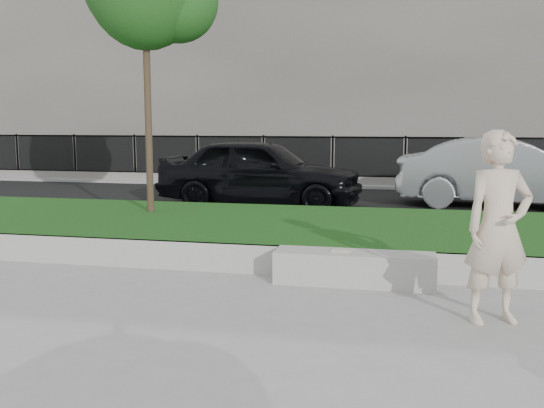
% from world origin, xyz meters
% --- Properties ---
extents(ground, '(90.00, 90.00, 0.00)m').
position_xyz_m(ground, '(0.00, 0.00, 0.00)').
color(ground, gray).
rests_on(ground, ground).
extents(grass_bank, '(34.00, 4.00, 0.40)m').
position_xyz_m(grass_bank, '(0.00, 3.00, 0.20)').
color(grass_bank, black).
rests_on(grass_bank, ground).
extents(grass_kerb, '(34.00, 0.08, 0.40)m').
position_xyz_m(grass_kerb, '(0.00, 1.04, 0.20)').
color(grass_kerb, '#ACAAA1').
rests_on(grass_kerb, ground).
extents(street, '(34.00, 7.00, 0.04)m').
position_xyz_m(street, '(0.00, 8.50, 0.02)').
color(street, black).
rests_on(street, ground).
extents(far_pavement, '(34.00, 3.00, 0.12)m').
position_xyz_m(far_pavement, '(0.00, 13.00, 0.06)').
color(far_pavement, gray).
rests_on(far_pavement, ground).
extents(iron_fence, '(32.00, 0.30, 1.50)m').
position_xyz_m(iron_fence, '(0.00, 12.00, 0.54)').
color(iron_fence, slate).
rests_on(iron_fence, far_pavement).
extents(building_facade, '(34.00, 10.00, 10.00)m').
position_xyz_m(building_facade, '(0.00, 20.00, 5.00)').
color(building_facade, '#5B5750').
rests_on(building_facade, ground).
extents(stone_bench, '(2.02, 0.50, 0.41)m').
position_xyz_m(stone_bench, '(0.97, 0.80, 0.21)').
color(stone_bench, '#ACAAA1').
rests_on(stone_bench, ground).
extents(man, '(0.84, 0.71, 1.97)m').
position_xyz_m(man, '(2.50, -0.36, 0.99)').
color(man, beige).
rests_on(man, ground).
extents(book, '(0.26, 0.21, 0.03)m').
position_xyz_m(book, '(0.81, 0.82, 0.43)').
color(book, beige).
rests_on(book, stone_bench).
extents(car_dark, '(4.94, 2.27, 1.64)m').
position_xyz_m(car_dark, '(-1.77, 7.19, 0.86)').
color(car_dark, black).
rests_on(car_dark, street).
extents(car_silver, '(5.13, 2.19, 1.64)m').
position_xyz_m(car_silver, '(3.93, 8.28, 0.86)').
color(car_silver, gray).
rests_on(car_silver, street).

